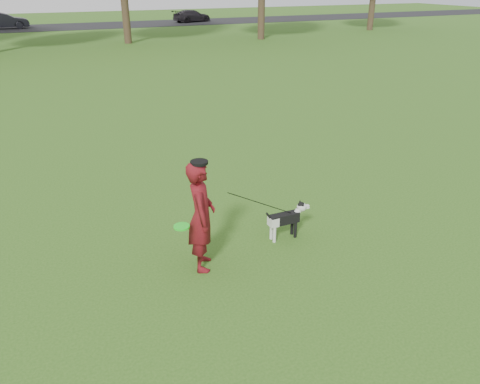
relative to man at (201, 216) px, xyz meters
name	(u,v)px	position (x,y,z in m)	size (l,w,h in m)	color
ground	(224,255)	(0.40, 0.15, -0.84)	(120.00, 120.00, 0.00)	#285116
road	(50,27)	(0.40, 40.15, -0.83)	(120.00, 7.00, 0.02)	black
man	(201,216)	(0.00, 0.00, 0.00)	(0.61, 0.40, 1.68)	#540C16
dog	(287,217)	(1.56, 0.23, -0.46)	(0.82, 0.16, 0.62)	black
car_mid	(4,21)	(-3.11, 40.15, -0.19)	(1.34, 3.83, 1.26)	black
car_right	(192,16)	(13.38, 40.15, -0.26)	(1.55, 3.82, 1.11)	black
man_held_items	(262,204)	(1.02, 0.09, -0.04)	(2.12, 0.43, 1.27)	#1CDE1E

